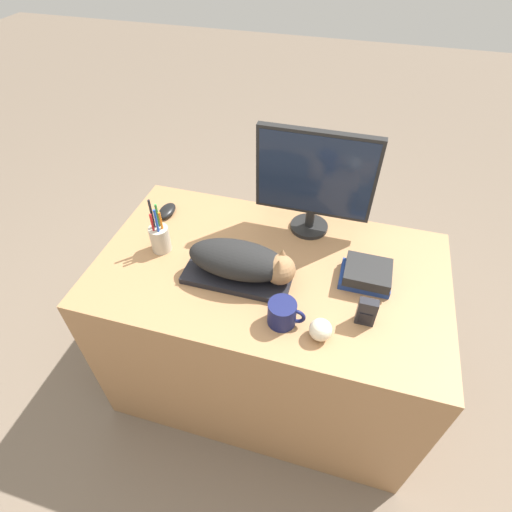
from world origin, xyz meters
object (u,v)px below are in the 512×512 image
cat (244,261)px  monitor (315,178)px  keyboard (238,274)px  pen_cup (160,237)px  baseball (320,330)px  coffee_mug (283,313)px  phone (366,312)px  book_stack (367,275)px  computer_mouse (167,211)px

cat → monitor: bearing=63.0°
keyboard → pen_cup: (-0.33, 0.06, 0.05)m
keyboard → baseball: baseball is taller
baseball → coffee_mug: bearing=169.0°
phone → book_stack: phone is taller
cat → monitor: 0.40m
cat → baseball: cat is taller
book_stack → keyboard: bearing=-166.9°
cat → pen_cup: (-0.35, 0.06, -0.03)m
baseball → book_stack: bearing=66.9°
monitor → phone: 0.52m
cat → phone: bearing=-10.5°
keyboard → computer_mouse: computer_mouse is taller
keyboard → baseball: 0.37m
computer_mouse → pen_cup: pen_cup is taller
cat → book_stack: 0.43m
monitor → pen_cup: 0.61m
keyboard → cat: cat is taller
monitor → baseball: bearing=-76.0°
monitor → keyboard: bearing=-120.2°
pen_cup → phone: 0.79m
computer_mouse → book_stack: bearing=-11.0°
coffee_mug → cat: bearing=138.9°
cat → computer_mouse: (-0.42, 0.26, -0.07)m
computer_mouse → phone: (0.85, -0.34, 0.03)m
keyboard → computer_mouse: bearing=146.4°
monitor → baseball: monitor is taller
monitor → phone: size_ratio=4.31×
coffee_mug → keyboard: bearing=142.6°
cat → coffee_mug: size_ratio=3.12×
monitor → coffee_mug: bearing=-89.8°
coffee_mug → pen_cup: bearing=158.2°
cat → book_stack: cat is taller
coffee_mug → phone: size_ratio=1.20×
keyboard → computer_mouse: (-0.40, 0.26, 0.00)m
monitor → pen_cup: size_ratio=1.96×
monitor → baseball: 0.56m
coffee_mug → monitor: bearing=90.2°
computer_mouse → baseball: (0.72, -0.44, 0.02)m
keyboard → baseball: (0.32, -0.17, 0.02)m
cat → book_stack: size_ratio=2.17×
pen_cup → computer_mouse: bearing=109.5°
coffee_mug → book_stack: size_ratio=0.70×
coffee_mug → baseball: (0.12, -0.02, -0.01)m
cat → pen_cup: bearing=170.4°
keyboard → pen_cup: bearing=169.7°
pen_cup → keyboard: bearing=-10.3°
baseball → monitor: bearing=104.0°
computer_mouse → monitor: bearing=6.6°
cat → phone: (0.42, -0.08, -0.03)m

